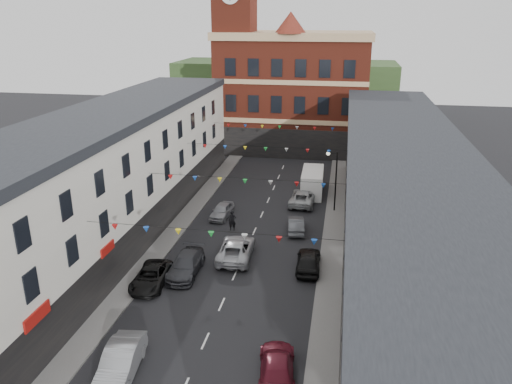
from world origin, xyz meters
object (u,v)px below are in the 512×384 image
Objects in this scene: car_left_b at (121,362)px; car_left_e at (222,211)px; car_right_d at (309,260)px; car_left_c at (151,277)px; car_right_e at (296,225)px; car_right_f at (303,197)px; white_van at (312,182)px; moving_car at (236,249)px; street_lamp at (334,173)px; car_right_c at (277,365)px; pedestrian at (232,221)px; car_left_d at (186,265)px.

car_left_b is 22.25m from car_left_e.
car_left_b is 16.05m from car_right_d.
car_left_b is 9.34m from car_left_c.
car_right_e is (9.10, 11.08, -0.01)m from car_left_c.
white_van reaches higher than car_right_f.
white_van is at bearing -109.38° from moving_car.
street_lamp is 6.05m from white_van.
moving_car is (3.10, -7.93, 0.11)m from car_left_e.
car_right_f is at bearing -95.39° from car_right_c.
moving_car is at bearing -79.63° from pedestrian.
street_lamp reaches higher than car_right_d.
car_right_f is at bearing 39.29° from car_left_e.
car_right_d reaches higher than car_right_c.
car_left_c is 11.56m from car_right_d.
car_right_c is (8.15, -20.91, 0.01)m from car_left_e.
street_lamp is 1.31× the size of car_right_c.
car_right_f is at bearing -97.52° from car_right_e.
car_left_d is 17.52m from car_right_f.
car_left_d is 8.46m from pedestrian.
car_right_e is at bearing 2.33° from pedestrian.
car_left_b is 1.04× the size of car_right_c.
car_right_d is 1.13× the size of car_right_e.
car_right_c is 1.04× the size of car_right_d.
car_left_c is at bearing 19.61° from car_right_d.
car_left_b is 2.62× the size of pedestrian.
pedestrian reaches higher than car_left_e.
pedestrian is at bearing -77.75° from car_right_c.
pedestrian is (-1.46, 5.13, 0.15)m from moving_car.
white_van reaches higher than pedestrian.
street_lamp is 11.16m from car_left_e.
car_left_d is (-10.15, -14.41, -3.18)m from street_lamp.
street_lamp is 4.61m from car_right_f.
car_right_e is at bearing 50.39° from car_left_d.
moving_car is (3.10, 14.32, -0.02)m from car_left_b.
car_left_b is at bearing -81.58° from car_left_c.
car_left_b is 1.09× the size of car_right_d.
white_van is at bearing -96.98° from car_right_c.
car_left_b is 1.23× the size of car_right_e.
white_van is (4.78, 16.18, 0.49)m from moving_car.
moving_car is at bearing -63.43° from car_left_e.
street_lamp is 1.19× the size of car_left_d.
car_right_f is at bearing 48.54° from pedestrian.
street_lamp is at bearing 61.43° from car_left_b.
street_lamp is at bearing -98.05° from car_right_d.
car_left_e is 7.48m from car_right_e.
street_lamp is 6.92m from car_right_e.
car_right_f reaches higher than car_left_c.
car_right_f is (-2.95, 1.56, -3.18)m from street_lamp.
white_van reaches higher than car_right_d.
car_left_c is 13.24m from car_left_e.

